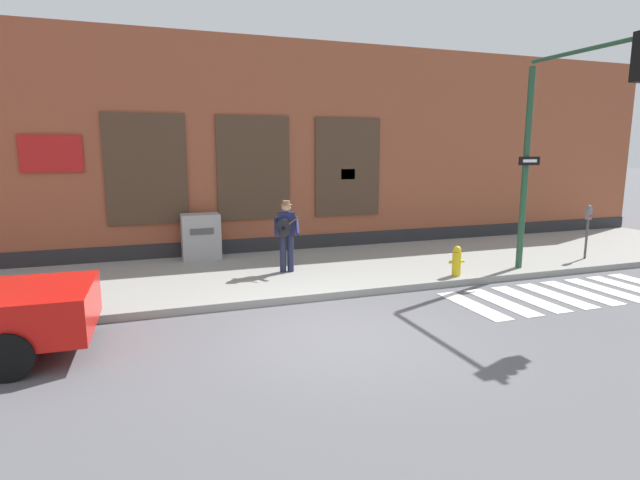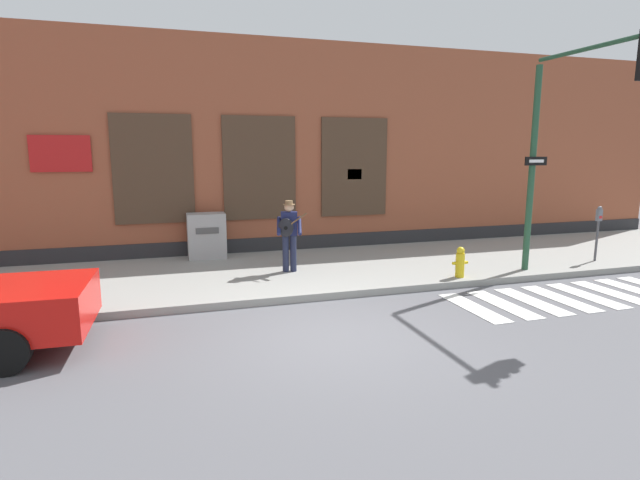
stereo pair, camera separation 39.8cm
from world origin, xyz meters
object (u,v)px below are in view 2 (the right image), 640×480
Objects in this scene: utility_box at (207,236)px; fire_hydrant at (460,262)px; busker at (289,232)px; traffic_light at (575,121)px; parking_meter at (598,225)px.

utility_box reaches higher than fire_hydrant.
busker is 1.41× the size of utility_box.
busker is 2.42× the size of fire_hydrant.
fire_hydrant is (-1.94, 1.00, -3.10)m from traffic_light.
fire_hydrant is (3.58, -1.65, -0.62)m from busker.
busker is 0.34× the size of traffic_light.
busker is at bearing 171.43° from parking_meter.
traffic_light is 3.76m from parking_meter.
busker is at bearing 155.33° from fire_hydrant.
traffic_light is 3.79m from fire_hydrant.
utility_box is (-1.73, 2.18, -0.37)m from busker.
busker is at bearing -51.54° from utility_box.
fire_hydrant is (-4.35, -0.45, -0.60)m from parking_meter.
utility_box is at bearing 146.38° from traffic_light.
busker reaches higher than fire_hydrant.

